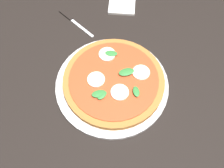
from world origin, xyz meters
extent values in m
plane|color=#2D2B28|center=(0.00, 0.00, 0.00)|extent=(6.00, 6.00, 0.00)
cube|color=black|center=(0.00, 0.00, 0.70)|extent=(1.42, 1.16, 0.04)
cube|color=black|center=(-0.63, 0.50, 0.34)|extent=(0.07, 0.07, 0.68)
cylinder|color=silver|center=(-0.03, 0.03, 0.73)|extent=(0.32, 0.32, 0.01)
cylinder|color=#B27033|center=(-0.04, 0.04, 0.74)|extent=(0.29, 0.29, 0.02)
cylinder|color=#CC4723|center=(-0.04, 0.04, 0.75)|extent=(0.25, 0.25, 0.00)
cylinder|color=#F4EACC|center=(0.01, 0.05, 0.76)|extent=(0.05, 0.05, 0.00)
cylinder|color=#F4EACC|center=(-0.04, 0.12, 0.76)|extent=(0.05, 0.05, 0.00)
cylinder|color=#F4EACC|center=(-0.12, 0.03, 0.76)|extent=(0.05, 0.05, 0.00)
cylinder|color=#F4EACC|center=(-0.04, -0.01, 0.76)|extent=(0.05, 0.05, 0.00)
ellipsoid|color=#337F38|center=(0.01, 0.00, 0.76)|extent=(0.03, 0.03, 0.00)
ellipsoid|color=#337F38|center=(-0.12, 0.05, 0.76)|extent=(0.03, 0.04, 0.00)
ellipsoid|color=#337F38|center=(0.01, -0.01, 0.76)|extent=(0.02, 0.04, 0.00)
ellipsoid|color=#337F38|center=(-0.05, 0.08, 0.76)|extent=(0.03, 0.05, 0.00)
ellipsoid|color=#337F38|center=(0.02, 0.09, 0.76)|extent=(0.03, 0.02, 0.00)
cube|color=white|center=(-0.36, 0.13, 0.72)|extent=(0.15, 0.12, 0.01)
cube|color=black|center=(-0.33, -0.07, 0.72)|extent=(0.05, 0.04, 0.01)
cube|color=silver|center=(-0.26, -0.03, 0.72)|extent=(0.09, 0.07, 0.00)
camera|label=1|loc=(0.31, -0.02, 1.37)|focal=40.89mm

